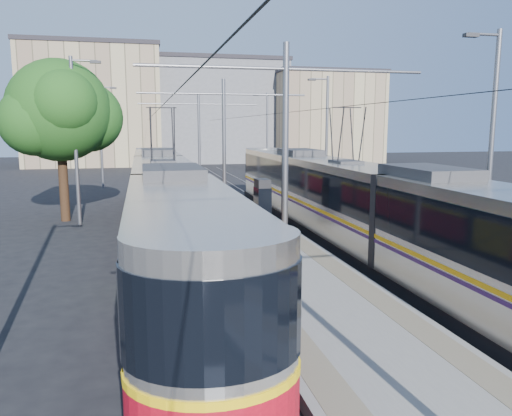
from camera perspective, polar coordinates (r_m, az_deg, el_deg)
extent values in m
plane|color=black|center=(9.74, 17.32, -20.19)|extent=(160.00, 160.00, 0.00)
cube|color=gray|center=(25.09, -2.48, -1.30)|extent=(4.00, 50.00, 0.30)
cube|color=gray|center=(24.85, -5.77, -1.08)|extent=(0.70, 50.00, 0.01)
cube|color=gray|center=(25.36, 0.74, -0.83)|extent=(0.70, 50.00, 0.01)
cube|color=gray|center=(24.72, -12.37, -1.99)|extent=(0.07, 70.00, 0.03)
cube|color=gray|center=(24.77, -9.05, -1.87)|extent=(0.07, 70.00, 0.03)
cube|color=gray|center=(25.78, 3.84, -1.33)|extent=(0.07, 70.00, 0.03)
cube|color=gray|center=(26.23, 6.84, -1.20)|extent=(0.07, 70.00, 0.03)
cube|color=black|center=(21.22, -10.33, -3.25)|extent=(2.30, 30.21, 0.40)
cube|color=#BDB6AD|center=(20.93, -10.46, 1.17)|extent=(2.40, 28.61, 2.90)
cube|color=black|center=(20.87, -10.50, 2.53)|extent=(2.43, 28.61, 1.30)
cube|color=yellow|center=(20.99, -10.43, 0.09)|extent=(2.43, 28.61, 0.12)
cube|color=#B50A1B|center=(21.07, -10.39, -1.25)|extent=(2.42, 28.61, 1.10)
cube|color=#2D2D30|center=(20.77, -10.59, 5.54)|extent=(1.68, 3.00, 0.30)
cube|color=black|center=(21.01, 9.98, -3.36)|extent=(2.30, 29.60, 0.40)
cube|color=#ADA99F|center=(20.72, 10.10, 1.10)|extent=(2.40, 28.00, 2.90)
cube|color=black|center=(20.65, 10.14, 2.47)|extent=(2.43, 28.00, 1.30)
cube|color=orange|center=(20.77, 10.07, 0.01)|extent=(2.43, 28.00, 0.12)
cube|color=#311447|center=(20.80, 10.06, -0.40)|extent=(2.43, 28.00, 0.10)
cube|color=#2D2D30|center=(20.56, 10.23, 5.52)|extent=(1.68, 3.00, 0.30)
cylinder|color=slate|center=(15.93, 3.37, 5.89)|extent=(0.20, 0.20, 7.00)
cylinder|color=slate|center=(16.00, 3.46, 15.58)|extent=(9.20, 0.10, 0.10)
cylinder|color=slate|center=(27.64, -3.67, 7.27)|extent=(0.20, 0.20, 7.00)
cylinder|color=slate|center=(27.69, -3.73, 12.87)|extent=(9.20, 0.10, 0.10)
cylinder|color=slate|center=(39.53, -6.52, 7.80)|extent=(0.20, 0.20, 7.00)
cylinder|color=slate|center=(39.56, -6.59, 11.71)|extent=(9.20, 0.10, 0.10)
cylinder|color=black|center=(24.30, -11.10, 10.99)|extent=(0.02, 70.00, 0.02)
cylinder|color=black|center=(25.58, 5.54, 11.02)|extent=(0.02, 70.00, 0.02)
cylinder|color=slate|center=(25.46, -19.94, 7.03)|extent=(0.18, 0.18, 8.00)
cube|color=#2D2D30|center=(25.52, -17.88, 15.59)|extent=(0.50, 0.22, 0.12)
cylinder|color=slate|center=(41.38, -17.31, 7.78)|extent=(0.18, 0.18, 8.00)
cube|color=#2D2D30|center=(41.42, -16.01, 13.04)|extent=(0.50, 0.22, 0.12)
cylinder|color=slate|center=(19.41, 25.28, 6.21)|extent=(0.18, 0.18, 8.00)
cube|color=#2D2D30|center=(18.98, 23.35, 17.67)|extent=(0.50, 0.22, 0.12)
cylinder|color=slate|center=(33.48, 8.07, 7.87)|extent=(0.18, 0.18, 8.00)
cube|color=#2D2D30|center=(33.24, 6.39, 14.37)|extent=(0.50, 0.22, 0.12)
cylinder|color=slate|center=(48.76, 1.28, 8.34)|extent=(0.18, 0.18, 8.00)
cube|color=#2D2D30|center=(48.59, 0.00, 12.77)|extent=(0.50, 0.22, 0.12)
cube|color=black|center=(22.27, 0.74, 0.57)|extent=(0.57, 0.94, 2.16)
cube|color=black|center=(22.25, 0.74, 0.93)|extent=(0.61, 0.98, 1.12)
cylinder|color=#382314|center=(27.05, -21.10, 2.11)|extent=(0.46, 0.46, 3.35)
sphere|color=#154A16|center=(26.89, -21.58, 10.32)|extent=(5.02, 5.02, 5.02)
sphere|color=#154A16|center=(27.56, -18.67, 9.78)|extent=(3.55, 3.55, 3.55)
cube|color=tan|center=(67.54, -17.96, 10.80)|extent=(16.00, 12.00, 14.28)
cube|color=#262328|center=(68.20, -18.28, 17.01)|extent=(16.32, 12.24, 0.50)
cube|color=slate|center=(72.06, -4.67, 10.72)|extent=(18.00, 14.00, 13.38)
cube|color=#262328|center=(72.58, -4.74, 16.21)|extent=(18.36, 14.28, 0.50)
cube|color=tan|center=(69.71, 7.72, 10.01)|extent=(14.00, 10.00, 11.63)
cube|color=#262328|center=(70.07, 7.83, 14.97)|extent=(14.28, 10.20, 0.50)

